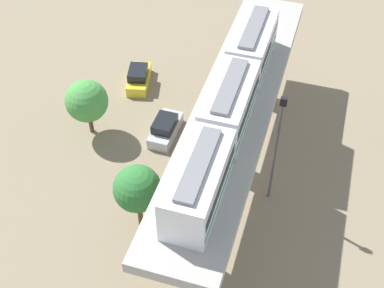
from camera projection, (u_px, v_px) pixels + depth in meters
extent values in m
plane|color=#84755B|center=(231.00, 168.00, 41.06)|extent=(120.00, 120.00, 0.00)
cylinder|color=#A8A59E|center=(259.00, 68.00, 45.16)|extent=(1.90, 1.90, 6.24)
cylinder|color=#A8A59E|center=(233.00, 141.00, 38.84)|extent=(1.90, 1.90, 6.24)
cylinder|color=#A8A59E|center=(197.00, 241.00, 32.53)|extent=(1.90, 1.90, 6.24)
cube|color=#A8A59E|center=(236.00, 105.00, 36.34)|extent=(5.20, 28.85, 0.80)
cube|color=white|center=(252.00, 46.00, 38.13)|extent=(2.60, 6.60, 3.00)
cube|color=black|center=(252.00, 43.00, 37.96)|extent=(2.64, 6.07, 0.70)
cube|color=#1E8C4C|center=(251.00, 54.00, 38.66)|extent=(2.64, 6.34, 0.24)
cube|color=slate|center=(254.00, 27.00, 36.98)|extent=(1.10, 5.61, 0.24)
cube|color=white|center=(229.00, 105.00, 33.45)|extent=(2.60, 6.60, 3.00)
cube|color=black|center=(229.00, 102.00, 33.28)|extent=(2.64, 6.07, 0.70)
cube|color=#1E8C4C|center=(228.00, 114.00, 33.99)|extent=(2.64, 6.34, 0.24)
cube|color=slate|center=(230.00, 85.00, 32.30)|extent=(1.10, 5.61, 0.24)
cube|color=white|center=(198.00, 183.00, 28.78)|extent=(2.60, 6.60, 3.00)
cube|color=black|center=(198.00, 181.00, 28.60)|extent=(2.64, 6.07, 0.70)
cube|color=#1E8C4C|center=(198.00, 192.00, 29.31)|extent=(2.64, 6.34, 0.24)
cube|color=slate|center=(199.00, 164.00, 27.62)|extent=(1.10, 5.61, 0.24)
cube|color=#B2B5BA|center=(166.00, 130.00, 43.44)|extent=(1.83, 4.21, 1.00)
cube|color=black|center=(165.00, 124.00, 42.71)|extent=(1.66, 2.31, 0.76)
cube|color=yellow|center=(139.00, 79.00, 48.28)|extent=(2.71, 4.50, 1.00)
cube|color=black|center=(138.00, 73.00, 47.56)|extent=(2.12, 2.61, 0.76)
cylinder|color=brown|center=(90.00, 121.00, 43.23)|extent=(0.36, 0.36, 2.41)
sphere|color=#479342|center=(87.00, 101.00, 41.69)|extent=(3.50, 3.50, 3.50)
cylinder|color=brown|center=(140.00, 211.00, 36.17)|extent=(0.36, 0.36, 3.08)
sphere|color=#2D7233|center=(137.00, 189.00, 34.44)|extent=(3.28, 3.28, 3.28)
cylinder|color=#4C4C51|center=(275.00, 155.00, 35.89)|extent=(0.20, 0.20, 9.04)
cube|color=black|center=(284.00, 102.00, 32.47)|extent=(0.44, 0.28, 0.60)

